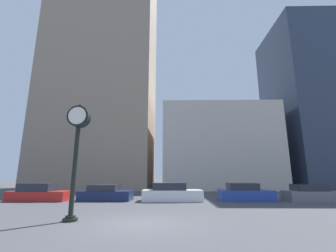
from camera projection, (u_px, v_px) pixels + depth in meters
ground_plane at (139, 223)px, 8.98m from camera, size 200.00×200.00×0.00m
building_tall_tower at (105, 60)px, 36.99m from camera, size 15.87×12.00×40.84m
building_storefront_row at (216, 149)px, 33.48m from camera, size 15.38×12.00×11.34m
building_glass_modern at (321, 104)px, 34.63m from camera, size 13.81×12.00×25.17m
street_clock at (77, 138)px, 10.13m from camera, size 0.98×0.62×5.12m
car_red at (40, 193)px, 17.06m from camera, size 4.48×2.02×1.28m
car_navy at (106, 194)px, 17.16m from camera, size 3.94×1.98×1.17m
car_white at (172, 193)px, 16.80m from camera, size 4.50×1.96×1.33m
car_blue at (245, 193)px, 16.96m from camera, size 3.93×2.08×1.30m
car_grey at (312, 194)px, 16.54m from camera, size 3.92×2.03×1.22m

